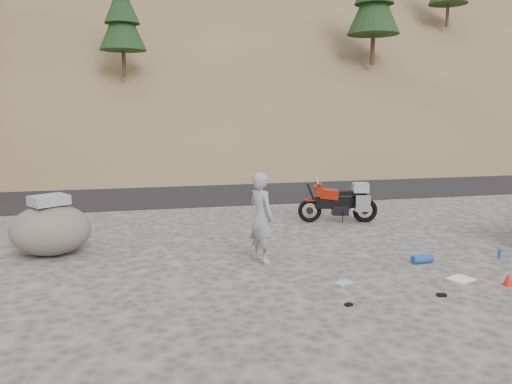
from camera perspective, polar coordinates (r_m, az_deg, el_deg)
ground at (r=9.74m, az=7.81°, el=-7.46°), size 140.00×140.00×0.00m
road at (r=18.24m, az=-2.11°, el=0.52°), size 120.00×7.00×0.05m
hillside at (r=50.38m, az=-9.35°, el=18.70°), size 120.00×73.00×46.72m
motorcycle at (r=12.71m, az=9.76°, el=-1.16°), size 1.99×0.82×1.20m
man at (r=9.44m, az=0.62°, el=-7.92°), size 0.61×0.72×1.69m
boulder at (r=10.52m, az=-22.39°, el=-3.93°), size 1.90×1.77×1.17m
gear_white_cloth at (r=9.15m, az=22.38°, el=-9.16°), size 0.49×0.47×0.01m
gear_blue_mat at (r=9.80m, az=18.48°, el=-7.26°), size 0.41×0.19×0.16m
gear_bottle at (r=10.63m, az=26.06°, el=-6.38°), size 0.07×0.07×0.19m
gear_funnel at (r=9.12m, az=26.87°, el=-8.90°), size 0.19×0.19×0.20m
gear_glove_a at (r=8.25m, az=20.45°, el=-10.96°), size 0.15×0.12×0.04m
gear_glove_b at (r=7.53m, az=10.55°, el=-12.52°), size 0.13×0.11×0.04m
gear_blue_cloth at (r=8.43m, az=10.00°, el=-10.16°), size 0.33×0.28×0.01m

